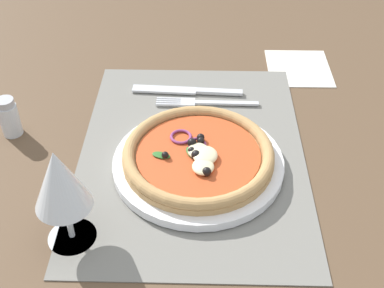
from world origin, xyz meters
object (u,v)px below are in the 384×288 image
Objects in this scene: knife at (186,91)px; wine_glass at (59,181)px; pepper_shaker at (9,117)px; napkin at (299,68)px; fork at (201,103)px; pizza at (198,154)px; plate at (198,163)px.

wine_glass reaches higher than knife.
knife is 2.99× the size of pepper_shaker.
wine_glass reaches higher than napkin.
pizza is at bearing 89.67° from fork.
pepper_shaker is (7.84, 30.57, 0.38)cm from pizza.
plate is 1.72× the size of wine_glass.
plate is 1.28× the size of knife.
napkin is at bearing -145.34° from fork.
pepper_shaker is at bearing 33.44° from wine_glass.
knife is 37.67cm from wine_glass.
napkin is (29.06, -19.18, -2.69)cm from pizza.
pepper_shaker is (21.53, 14.22, -7.11)cm from wine_glass.
napkin is at bearing -66.90° from pepper_shaker.
plate is 1.43× the size of fork.
plate is 34.81cm from napkin.
knife is at bearing 7.19° from plate.
plate is 31.63cm from pepper_shaker.
pizza is 1.12× the size of knife.
napkin is 2.00× the size of pepper_shaker.
plate is at bearing 89.67° from fork.
pepper_shaker is at bearing 16.14° from fork.
wine_glass is (-13.69, 16.35, 7.49)cm from pizza.
plate is at bearing -1.69° from pizza.
pepper_shaker reaches higher than knife.
pizza is 1.25× the size of fork.
fork is (16.36, -0.30, -2.25)cm from pizza.
pepper_shaker reaches higher than napkin.
napkin is (29.04, -19.18, -0.91)cm from plate.
napkin is at bearing -33.42° from pizza.
pizza is 1.68× the size of napkin.
wine_glass is (-30.05, 16.65, 9.74)cm from fork.
napkin is at bearing -33.45° from plate.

